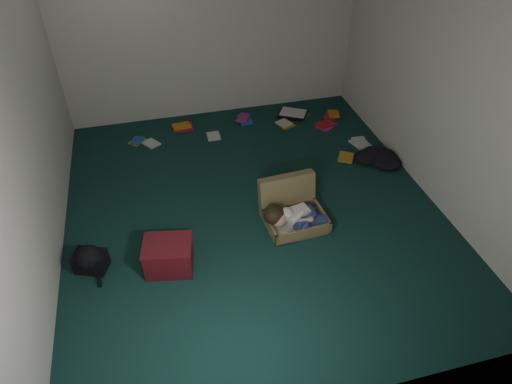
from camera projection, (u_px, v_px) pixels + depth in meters
name	position (u px, v px, depth m)	size (l,w,h in m)	color
floor	(253.00, 208.00, 5.05)	(4.50, 4.50, 0.00)	#123530
wall_back	(210.00, 23.00, 5.93)	(4.50, 4.50, 0.00)	silver
wall_front	(350.00, 289.00, 2.54)	(4.50, 4.50, 0.00)	silver
wall_left	(22.00, 131.00, 3.85)	(4.50, 4.50, 0.00)	silver
wall_right	(443.00, 79.00, 4.62)	(4.50, 4.50, 0.00)	silver
suitcase	(292.00, 209.00, 4.83)	(0.66, 0.64, 0.45)	olive
person	(294.00, 217.00, 4.68)	(0.68, 0.32, 0.28)	white
maroon_bin	(169.00, 256.00, 4.29)	(0.51, 0.44, 0.31)	#5B121A
backpack	(90.00, 260.00, 4.31)	(0.36, 0.29, 0.22)	black
clothing_pile	(375.00, 158.00, 5.69)	(0.43, 0.36, 0.14)	black
paper_tray	(293.00, 114.00, 6.63)	(0.50, 0.46, 0.06)	black
book_scatter	(262.00, 131.00, 6.29)	(3.08, 1.53, 0.02)	orange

